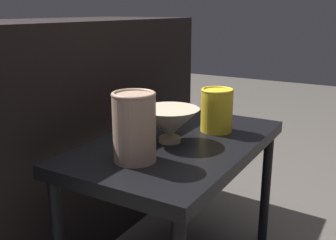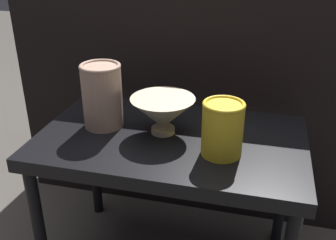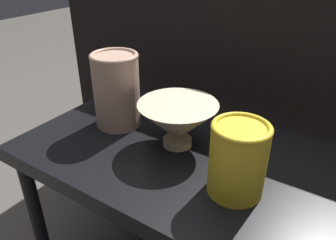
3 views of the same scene
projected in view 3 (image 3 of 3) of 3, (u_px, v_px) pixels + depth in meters
table at (184, 169)px, 0.80m from camera, size 0.77×0.47×0.49m
couch_backdrop at (261, 94)px, 1.21m from camera, size 1.38×0.50×0.86m
bowl at (178, 122)px, 0.76m from camera, size 0.19×0.19×0.11m
vase_textured_left at (117, 89)px, 0.84m from camera, size 0.12×0.12×0.19m
vase_colorful_right at (238, 158)px, 0.61m from camera, size 0.11×0.11×0.15m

